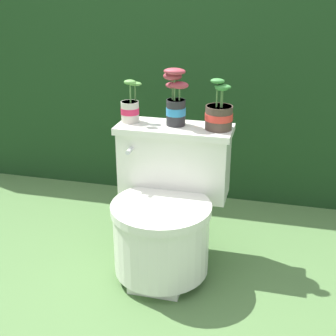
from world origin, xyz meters
name	(u,v)px	position (x,y,z in m)	size (l,w,h in m)	color
ground_plane	(147,267)	(0.00, 0.00, 0.00)	(12.00, 12.00, 0.00)	#4C703D
hedge_backdrop	(200,85)	(0.00, 1.30, 0.58)	(3.40, 0.97, 1.16)	#193819
toilet	(166,210)	(0.08, 0.04, 0.29)	(0.52, 0.56, 0.64)	silver
potted_plant_left	(130,108)	(-0.13, 0.21, 0.70)	(0.09, 0.09, 0.20)	beige
potted_plant_midleft	(176,100)	(0.08, 0.21, 0.75)	(0.11, 0.10, 0.26)	#262628
potted_plant_middle	(219,114)	(0.28, 0.20, 0.70)	(0.12, 0.12, 0.23)	#47382D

